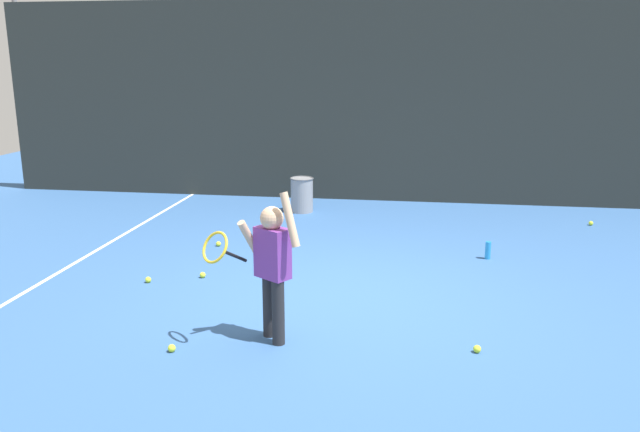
{
  "coord_description": "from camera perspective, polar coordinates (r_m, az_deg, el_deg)",
  "views": [
    {
      "loc": [
        0.74,
        -6.18,
        2.39
      ],
      "look_at": [
        -0.23,
        0.03,
        0.85
      ],
      "focal_mm": 35.6,
      "sensor_mm": 36.0,
      "label": 1
    }
  ],
  "objects": [
    {
      "name": "tennis_ball_5",
      "position": [
        7.33,
        -10.5,
        -5.23
      ],
      "size": [
        0.07,
        0.07,
        0.07
      ],
      "primitive_type": "sphere",
      "color": "#CCE033",
      "rests_on": "ground"
    },
    {
      "name": "ball_hopper",
      "position": [
        10.28,
        -1.64,
        1.96
      ],
      "size": [
        0.38,
        0.38,
        0.56
      ],
      "color": "gray",
      "rests_on": "ground"
    },
    {
      "name": "tennis_player",
      "position": [
        5.44,
        -4.5,
        -4.07
      ],
      "size": [
        0.89,
        0.53,
        1.35
      ],
      "rotation": [
        0.0,
        0.0,
        -0.58
      ],
      "color": "#232326",
      "rests_on": "ground"
    },
    {
      "name": "tennis_ball_2",
      "position": [
        5.61,
        13.94,
        -11.52
      ],
      "size": [
        0.07,
        0.07,
        0.07
      ],
      "primitive_type": "sphere",
      "color": "#CCE033",
      "rests_on": "ground"
    },
    {
      "name": "fence_post_1",
      "position": [
        11.08,
        5.1,
        10.57
      ],
      "size": [
        0.09,
        0.09,
        3.57
      ],
      "primitive_type": "cylinder",
      "color": "slate",
      "rests_on": "ground"
    },
    {
      "name": "tennis_ball_4",
      "position": [
        10.3,
        23.17,
        -0.6
      ],
      "size": [
        0.07,
        0.07,
        0.07
      ],
      "primitive_type": "sphere",
      "color": "#CCE033",
      "rests_on": "ground"
    },
    {
      "name": "fence_post_0",
      "position": [
        13.25,
        -25.03,
        9.88
      ],
      "size": [
        0.09,
        0.09,
        3.57
      ],
      "primitive_type": "cylinder",
      "color": "slate",
      "rests_on": "ground"
    },
    {
      "name": "water_bottle",
      "position": [
        8.13,
        14.86,
        -3.0
      ],
      "size": [
        0.07,
        0.07,
        0.22
      ],
      "primitive_type": "cylinder",
      "color": "#268CD8",
      "rests_on": "ground"
    },
    {
      "name": "tennis_ball_0",
      "position": [
        5.61,
        -13.19,
        -11.49
      ],
      "size": [
        0.07,
        0.07,
        0.07
      ],
      "primitive_type": "sphere",
      "color": "#CCE033",
      "rests_on": "ground"
    },
    {
      "name": "tennis_ball_3",
      "position": [
        7.31,
        -15.19,
        -5.55
      ],
      "size": [
        0.07,
        0.07,
        0.07
      ],
      "primitive_type": "sphere",
      "color": "#CCE033",
      "rests_on": "ground"
    },
    {
      "name": "court_line_sideline",
      "position": [
        8.59,
        -19.95,
        -3.22
      ],
      "size": [
        0.05,
        9.0,
        0.0
      ],
      "primitive_type": "cube",
      "color": "white",
      "rests_on": "ground"
    },
    {
      "name": "ground_plane",
      "position": [
        6.66,
        1.92,
        -7.26
      ],
      "size": [
        20.0,
        20.0,
        0.0
      ],
      "primitive_type": "plane",
      "color": "#335B93"
    },
    {
      "name": "back_fence_windscreen",
      "position": [
        11.03,
        5.07,
        10.17
      ],
      "size": [
        13.44,
        0.08,
        3.42
      ],
      "primitive_type": "cube",
      "color": "#282D2B",
      "rests_on": "ground"
    },
    {
      "name": "tennis_ball_1",
      "position": [
        8.52,
        -9.12,
        -2.48
      ],
      "size": [
        0.07,
        0.07,
        0.07
      ],
      "primitive_type": "sphere",
      "color": "#CCE033",
      "rests_on": "ground"
    }
  ]
}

